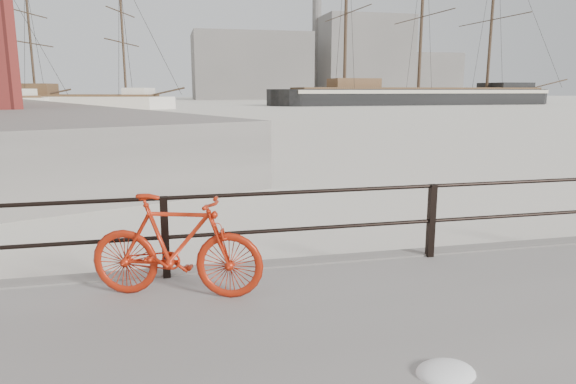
{
  "coord_description": "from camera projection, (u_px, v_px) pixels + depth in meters",
  "views": [
    {
      "loc": [
        -3.41,
        -6.25,
        2.58
      ],
      "look_at": [
        -1.6,
        1.5,
        1.0
      ],
      "focal_mm": 32.0,
      "sensor_mm": 36.0,
      "label": 1
    }
  ],
  "objects": [
    {
      "name": "ground",
      "position": [
        423.0,
        277.0,
        7.23
      ],
      "size": [
        400.0,
        400.0,
        0.0
      ],
      "primitive_type": "plane",
      "color": "white",
      "rests_on": "ground"
    },
    {
      "name": "guardrail",
      "position": [
        431.0,
        221.0,
        6.92
      ],
      "size": [
        28.0,
        0.1,
        1.0
      ],
      "primitive_type": null,
      "color": "black",
      "rests_on": "promenade"
    },
    {
      "name": "bicycle",
      "position": [
        176.0,
        246.0,
        5.56
      ],
      "size": [
        1.89,
        0.89,
        1.15
      ],
      "primitive_type": "imported",
      "rotation": [
        0.0,
        0.0,
        -0.33
      ],
      "color": "#AE210B",
      "rests_on": "promenade"
    },
    {
      "name": "barque_black",
      "position": [
        418.0,
        105.0,
        92.02
      ],
      "size": [
        62.89,
        22.73,
        35.02
      ],
      "primitive_type": null,
      "rotation": [
        0.0,
        0.0,
        0.04
      ],
      "color": "black",
      "rests_on": "ground"
    },
    {
      "name": "schooner_mid",
      "position": [
        82.0,
        109.0,
        72.59
      ],
      "size": [
        31.23,
        20.07,
        20.8
      ],
      "primitive_type": null,
      "rotation": [
        0.0,
        0.0,
        -0.29
      ],
      "color": "silver",
      "rests_on": "ground"
    },
    {
      "name": "industrial_west",
      "position": [
        251.0,
        67.0,
        143.64
      ],
      "size": [
        32.0,
        18.0,
        18.0
      ],
      "primitive_type": "cube",
      "color": "gray",
      "rests_on": "ground"
    },
    {
      "name": "industrial_mid",
      "position": [
        362.0,
        58.0,
        155.63
      ],
      "size": [
        26.0,
        20.0,
        24.0
      ],
      "primitive_type": "cube",
      "color": "gray",
      "rests_on": "ground"
    },
    {
      "name": "industrial_east",
      "position": [
        423.0,
        76.0,
        166.51
      ],
      "size": [
        20.0,
        16.0,
        14.0
      ],
      "primitive_type": "cube",
      "color": "gray",
      "rests_on": "ground"
    },
    {
      "name": "smokestack",
      "position": [
        317.0,
        25.0,
        155.56
      ],
      "size": [
        2.8,
        2.8,
        44.0
      ],
      "primitive_type": "cylinder",
      "color": "gray",
      "rests_on": "ground"
    }
  ]
}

